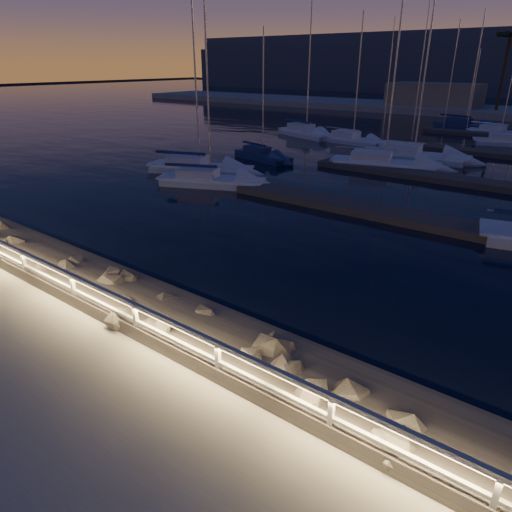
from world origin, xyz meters
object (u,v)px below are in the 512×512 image
(guard_rail, at_px, (185,336))
(sailboat_n, at_px, (499,132))
(sailboat_f, at_px, (208,179))
(sailboat_i, at_px, (305,132))
(sailboat_j, at_px, (382,162))
(sailboat_g, at_px, (411,154))
(sailboat_e, at_px, (351,139))
(sailboat_b, at_px, (197,167))
(sailboat_k, at_px, (512,141))
(sailboat_m, at_px, (464,125))
(sailboat_a, at_px, (262,155))

(guard_rail, relative_size, sailboat_n, 3.68)
(guard_rail, xyz_separation_m, sailboat_f, (-13.62, 15.28, -0.96))
(sailboat_f, relative_size, sailboat_i, 0.90)
(sailboat_f, height_order, sailboat_j, sailboat_j)
(sailboat_g, height_order, sailboat_n, sailboat_g)
(guard_rail, height_order, sailboat_i, sailboat_i)
(sailboat_g, bearing_deg, sailboat_i, 150.62)
(sailboat_g, bearing_deg, sailboat_e, 142.64)
(guard_rail, height_order, sailboat_f, sailboat_f)
(sailboat_b, distance_m, sailboat_i, 20.53)
(sailboat_g, bearing_deg, sailboat_k, 61.09)
(sailboat_g, height_order, sailboat_m, sailboat_g)
(sailboat_e, bearing_deg, guard_rail, -61.84)
(sailboat_g, xyz_separation_m, sailboat_j, (-0.57, -4.67, 0.00))
(sailboat_k, distance_m, sailboat_m, 12.10)
(guard_rail, xyz_separation_m, sailboat_a, (-16.12, 24.51, -0.98))
(sailboat_f, height_order, sailboat_k, sailboat_k)
(sailboat_i, bearing_deg, sailboat_e, 8.74)
(sailboat_k, height_order, sailboat_n, sailboat_k)
(sailboat_a, xyz_separation_m, sailboat_f, (2.51, -9.23, 0.02))
(sailboat_j, height_order, sailboat_n, sailboat_j)
(sailboat_g, height_order, sailboat_j, sailboat_g)
(sailboat_f, bearing_deg, sailboat_m, 57.62)
(guard_rail, bearing_deg, sailboat_k, 90.95)
(sailboat_b, height_order, sailboat_n, sailboat_b)
(sailboat_a, relative_size, sailboat_f, 0.85)
(sailboat_b, bearing_deg, sailboat_f, -55.17)
(guard_rail, xyz_separation_m, sailboat_k, (-0.75, 45.30, -0.96))
(sailboat_a, bearing_deg, guard_rail, -42.75)
(sailboat_b, height_order, sailboat_e, sailboat_b)
(sailboat_f, xyz_separation_m, sailboat_j, (6.99, 12.12, 0.04))
(sailboat_g, relative_size, sailboat_i, 1.10)
(sailboat_b, distance_m, sailboat_j, 14.23)
(sailboat_g, xyz_separation_m, sailboat_i, (-14.08, 5.79, 0.02))
(sailboat_j, xyz_separation_m, sailboat_k, (5.88, 17.89, -0.05))
(sailboat_j, bearing_deg, sailboat_i, 126.58)
(sailboat_f, distance_m, sailboat_k, 32.66)
(sailboat_f, height_order, sailboat_g, sailboat_g)
(sailboat_i, distance_m, sailboat_m, 21.09)
(sailboat_e, bearing_deg, sailboat_j, -44.49)
(sailboat_a, distance_m, sailboat_e, 12.35)
(sailboat_e, relative_size, sailboat_m, 0.91)
(sailboat_g, xyz_separation_m, sailboat_m, (-1.85, 22.97, 0.01))
(sailboat_j, bearing_deg, sailboat_g, 67.39)
(sailboat_a, relative_size, sailboat_b, 0.77)
(sailboat_a, height_order, sailboat_k, sailboat_k)
(sailboat_a, distance_m, sailboat_b, 6.96)
(sailboat_j, relative_size, sailboat_n, 1.16)
(sailboat_a, xyz_separation_m, sailboat_b, (-0.81, -6.91, 0.05))
(sailboat_e, bearing_deg, sailboat_a, -93.05)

